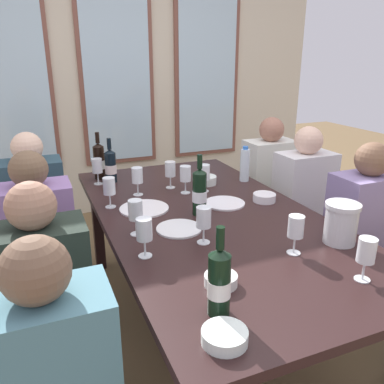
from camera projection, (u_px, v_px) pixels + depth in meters
ground_plane at (207, 328)px, 2.36m from camera, size 12.00×12.00×0.00m
back_wall_with_windows at (116, 67)px, 3.77m from camera, size 4.31×0.10×2.90m
dining_table at (209, 226)px, 2.13m from camera, size 1.11×2.13×0.74m
white_plate_0 at (179, 229)px, 1.93m from camera, size 0.23×0.23×0.01m
white_plate_1 at (144, 209)px, 2.18m from camera, size 0.27×0.27×0.01m
white_plate_2 at (225, 203)px, 2.26m from camera, size 0.23×0.23×0.01m
metal_pitcher at (341, 223)px, 1.77m from camera, size 0.16×0.16×0.19m
wine_bottle_0 at (219, 282)px, 1.27m from camera, size 0.08×0.08×0.31m
wine_bottle_1 at (200, 192)px, 2.07m from camera, size 0.08×0.08×0.33m
wine_bottle_2 at (99, 161)px, 2.69m from camera, size 0.08×0.08×0.32m
wine_bottle_3 at (111, 166)px, 2.62m from camera, size 0.08×0.08×0.30m
tasting_bowl_0 at (225, 337)px, 1.16m from camera, size 0.14×0.14×0.04m
tasting_bowl_1 at (205, 180)px, 2.61m from camera, size 0.15×0.15×0.05m
tasting_bowl_2 at (264, 197)px, 2.30m from camera, size 0.13×0.13×0.05m
tasting_bowl_3 at (221, 280)px, 1.46m from camera, size 0.13×0.13×0.04m
water_bottle at (245, 165)px, 2.65m from camera, size 0.06×0.06×0.24m
wine_glass_0 at (185, 175)px, 2.40m from camera, size 0.07×0.07×0.17m
wine_glass_1 at (170, 170)px, 2.50m from camera, size 0.07×0.07×0.17m
wine_glass_2 at (144, 230)px, 1.63m from camera, size 0.07×0.07×0.17m
wine_glass_3 at (137, 176)px, 2.37m from camera, size 0.07×0.07×0.17m
wine_glass_4 at (204, 218)px, 1.75m from camera, size 0.07×0.07×0.17m
wine_glass_5 at (109, 187)px, 2.17m from camera, size 0.07×0.07×0.17m
wine_glass_7 at (366, 252)px, 1.46m from camera, size 0.07×0.07×0.17m
wine_glass_8 at (136, 212)px, 1.84m from camera, size 0.07×0.07×0.17m
wine_glass_9 at (296, 228)px, 1.66m from camera, size 0.07×0.07×0.17m
wine_glass_10 at (97, 166)px, 2.57m from camera, size 0.07×0.07×0.17m
wine_glass_11 at (204, 174)px, 2.43m from camera, size 0.07×0.07×0.17m
seated_person_2 at (41, 257)px, 2.11m from camera, size 0.38×0.24×1.11m
seated_person_3 at (302, 209)px, 2.77m from camera, size 0.38×0.24×1.11m
seated_person_4 at (47, 315)px, 1.63m from camera, size 0.38×0.24×1.11m
seated_person_5 at (360, 241)px, 2.29m from camera, size 0.38×0.24×1.11m
seated_person_6 at (37, 220)px, 2.58m from camera, size 0.38×0.24×1.11m
seated_person_7 at (268, 190)px, 3.15m from camera, size 0.38×0.24×1.11m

